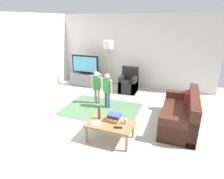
# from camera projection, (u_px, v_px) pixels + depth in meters

# --- Properties ---
(ground) EXTENTS (7.80, 7.80, 0.00)m
(ground) POSITION_uv_depth(u_px,v_px,m) (104.00, 120.00, 5.00)
(ground) COLOR #B2ADA3
(wall_back) EXTENTS (6.00, 0.12, 2.70)m
(wall_back) POSITION_uv_depth(u_px,v_px,m) (134.00, 51.00, 7.15)
(wall_back) COLOR silver
(wall_back) RESTS_ON ground
(wall_left) EXTENTS (0.12, 6.00, 2.70)m
(wall_left) POSITION_uv_depth(u_px,v_px,m) (9.00, 61.00, 5.52)
(wall_left) COLOR silver
(wall_left) RESTS_ON ground
(area_rug) EXTENTS (2.20, 1.60, 0.01)m
(area_rug) POSITION_uv_depth(u_px,v_px,m) (101.00, 109.00, 5.58)
(area_rug) COLOR #4C724C
(area_rug) RESTS_ON ground
(tv_stand) EXTENTS (1.20, 0.44, 0.50)m
(tv_stand) POSITION_uv_depth(u_px,v_px,m) (86.00, 79.00, 7.51)
(tv_stand) COLOR slate
(tv_stand) RESTS_ON ground
(tv) EXTENTS (1.10, 0.28, 0.71)m
(tv) POSITION_uv_depth(u_px,v_px,m) (85.00, 65.00, 7.27)
(tv) COLOR black
(tv) RESTS_ON tv_stand
(couch) EXTENTS (0.80, 1.80, 0.86)m
(couch) POSITION_uv_depth(u_px,v_px,m) (182.00, 115.00, 4.63)
(couch) COLOR #472319
(couch) RESTS_ON ground
(armchair) EXTENTS (0.60, 0.60, 0.90)m
(armchair) POSITION_uv_depth(u_px,v_px,m) (129.00, 84.00, 6.86)
(armchair) COLOR black
(armchair) RESTS_ON ground
(floor_lamp) EXTENTS (0.36, 0.36, 1.78)m
(floor_lamp) POSITION_uv_depth(u_px,v_px,m) (108.00, 47.00, 6.88)
(floor_lamp) COLOR #262626
(floor_lamp) RESTS_ON ground
(child_near_tv) EXTENTS (0.34, 0.17, 1.03)m
(child_near_tv) POSITION_uv_depth(u_px,v_px,m) (97.00, 85.00, 5.77)
(child_near_tv) COLOR gray
(child_near_tv) RESTS_ON ground
(child_center) EXTENTS (0.34, 0.19, 1.05)m
(child_center) POSITION_uv_depth(u_px,v_px,m) (107.00, 87.00, 5.50)
(child_center) COLOR #33598C
(child_center) RESTS_ON ground
(coffee_table) EXTENTS (1.00, 0.60, 0.42)m
(coffee_table) POSITION_uv_depth(u_px,v_px,m) (110.00, 125.00, 4.05)
(coffee_table) COLOR olive
(coffee_table) RESTS_ON ground
(book_stack) EXTENTS (0.32, 0.23, 0.17)m
(book_stack) POSITION_uv_depth(u_px,v_px,m) (114.00, 117.00, 4.10)
(book_stack) COLOR yellow
(book_stack) RESTS_ON coffee_table
(bottle) EXTENTS (0.06, 0.06, 0.33)m
(bottle) POSITION_uv_depth(u_px,v_px,m) (99.00, 113.00, 4.17)
(bottle) COLOR #4C3319
(bottle) RESTS_ON coffee_table
(tv_remote) EXTENTS (0.18, 0.10, 0.02)m
(tv_remote) POSITION_uv_depth(u_px,v_px,m) (118.00, 128.00, 3.86)
(tv_remote) COLOR black
(tv_remote) RESTS_ON coffee_table
(soda_can) EXTENTS (0.07, 0.07, 0.12)m
(soda_can) POSITION_uv_depth(u_px,v_px,m) (126.00, 121.00, 4.00)
(soda_can) COLOR silver
(soda_can) RESTS_ON coffee_table
(plate) EXTENTS (0.22, 0.22, 0.02)m
(plate) POSITION_uv_depth(u_px,v_px,m) (96.00, 123.00, 4.02)
(plate) COLOR white
(plate) RESTS_ON coffee_table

